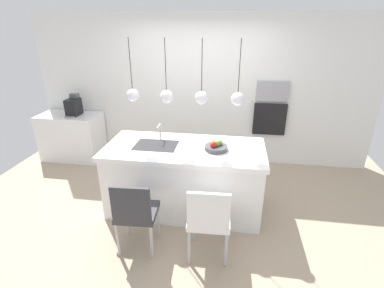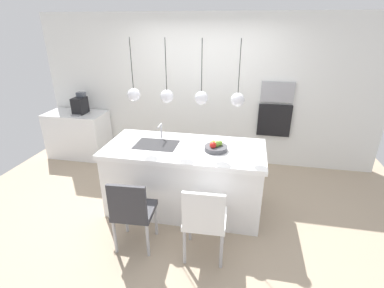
{
  "view_description": "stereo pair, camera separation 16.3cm",
  "coord_description": "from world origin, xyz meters",
  "px_view_note": "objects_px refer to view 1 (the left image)",
  "views": [
    {
      "loc": [
        0.61,
        -3.36,
        2.42
      ],
      "look_at": [
        0.1,
        0.0,
        0.97
      ],
      "focal_mm": 26.63,
      "sensor_mm": 36.0,
      "label": 1
    },
    {
      "loc": [
        0.77,
        -3.33,
        2.42
      ],
      "look_at": [
        0.1,
        0.0,
        0.97
      ],
      "focal_mm": 26.63,
      "sensor_mm": 36.0,
      "label": 2
    }
  ],
  "objects_px": {
    "chair_near": "(135,212)",
    "fruit_bowl": "(216,147)",
    "chair_middle": "(209,218)",
    "microwave": "(273,91)",
    "oven": "(269,119)",
    "coffee_machine": "(74,106)"
  },
  "relations": [
    {
      "from": "microwave",
      "to": "chair_middle",
      "type": "bearing_deg",
      "value": -108.47
    },
    {
      "from": "fruit_bowl",
      "to": "chair_middle",
      "type": "distance_m",
      "value": 0.98
    },
    {
      "from": "fruit_bowl",
      "to": "chair_middle",
      "type": "relative_size",
      "value": 0.32
    },
    {
      "from": "chair_near",
      "to": "microwave",
      "type": "bearing_deg",
      "value": 56.6
    },
    {
      "from": "microwave",
      "to": "chair_near",
      "type": "relative_size",
      "value": 0.6
    },
    {
      "from": "coffee_machine",
      "to": "chair_near",
      "type": "bearing_deg",
      "value": -49.33
    },
    {
      "from": "oven",
      "to": "chair_near",
      "type": "distance_m",
      "value": 3.0
    },
    {
      "from": "microwave",
      "to": "fruit_bowl",
      "type": "bearing_deg",
      "value": -117.31
    },
    {
      "from": "chair_near",
      "to": "chair_middle",
      "type": "bearing_deg",
      "value": -0.1
    },
    {
      "from": "oven",
      "to": "microwave",
      "type": "bearing_deg",
      "value": 0.0
    },
    {
      "from": "fruit_bowl",
      "to": "coffee_machine",
      "type": "bearing_deg",
      "value": 153.92
    },
    {
      "from": "fruit_bowl",
      "to": "microwave",
      "type": "distance_m",
      "value": 1.85
    },
    {
      "from": "chair_near",
      "to": "fruit_bowl",
      "type": "bearing_deg",
      "value": 47.3
    },
    {
      "from": "microwave",
      "to": "chair_middle",
      "type": "relative_size",
      "value": 0.59
    },
    {
      "from": "fruit_bowl",
      "to": "oven",
      "type": "bearing_deg",
      "value": 62.69
    },
    {
      "from": "oven",
      "to": "chair_near",
      "type": "relative_size",
      "value": 0.62
    },
    {
      "from": "coffee_machine",
      "to": "chair_middle",
      "type": "xyz_separation_m",
      "value": [
        2.69,
        -2.19,
        -0.5
      ]
    },
    {
      "from": "chair_near",
      "to": "oven",
      "type": "bearing_deg",
      "value": 56.6
    },
    {
      "from": "fruit_bowl",
      "to": "chair_middle",
      "type": "xyz_separation_m",
      "value": [
        0.0,
        -0.87,
        -0.45
      ]
    },
    {
      "from": "microwave",
      "to": "chair_middle",
      "type": "xyz_separation_m",
      "value": [
        -0.83,
        -2.49,
        -0.83
      ]
    },
    {
      "from": "coffee_machine",
      "to": "oven",
      "type": "relative_size",
      "value": 0.68
    },
    {
      "from": "fruit_bowl",
      "to": "oven",
      "type": "relative_size",
      "value": 0.53
    }
  ]
}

